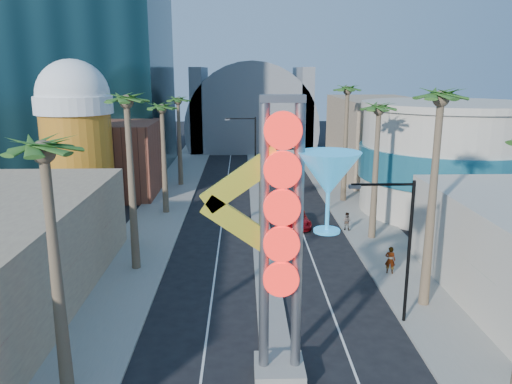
# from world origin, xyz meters

# --- Properties ---
(sidewalk_west) EXTENTS (5.00, 100.00, 0.15)m
(sidewalk_west) POSITION_xyz_m (-9.50, 35.00, 0.07)
(sidewalk_west) COLOR gray
(sidewalk_west) RESTS_ON ground
(sidewalk_east) EXTENTS (5.00, 100.00, 0.15)m
(sidewalk_east) POSITION_xyz_m (9.50, 35.00, 0.07)
(sidewalk_east) COLOR gray
(sidewalk_east) RESTS_ON ground
(median) EXTENTS (1.60, 84.00, 0.15)m
(median) POSITION_xyz_m (0.00, 38.00, 0.07)
(median) COLOR gray
(median) RESTS_ON ground
(brick_filler_west) EXTENTS (10.00, 10.00, 8.00)m
(brick_filler_west) POSITION_xyz_m (-16.00, 38.00, 4.00)
(brick_filler_west) COLOR brown
(brick_filler_west) RESTS_ON ground
(filler_east) EXTENTS (10.00, 20.00, 10.00)m
(filler_east) POSITION_xyz_m (16.00, 48.00, 5.00)
(filler_east) COLOR #987A62
(filler_east) RESTS_ON ground
(beer_mug) EXTENTS (7.00, 7.00, 14.50)m
(beer_mug) POSITION_xyz_m (-17.00, 30.00, 7.84)
(beer_mug) COLOR orange
(beer_mug) RESTS_ON ground
(turquoise_building) EXTENTS (16.60, 16.60, 10.60)m
(turquoise_building) POSITION_xyz_m (18.00, 30.00, 5.25)
(turquoise_building) COLOR beige
(turquoise_building) RESTS_ON ground
(canopy) EXTENTS (22.00, 16.00, 22.00)m
(canopy) POSITION_xyz_m (0.00, 72.00, 4.31)
(canopy) COLOR slate
(canopy) RESTS_ON ground
(neon_sign) EXTENTS (6.53, 2.60, 12.55)m
(neon_sign) POSITION_xyz_m (0.82, 2.96, 7.31)
(neon_sign) COLOR gray
(neon_sign) RESTS_ON ground
(streetlight_0) EXTENTS (3.79, 0.25, 8.00)m
(streetlight_0) POSITION_xyz_m (0.55, 20.00, 4.88)
(streetlight_0) COLOR black
(streetlight_0) RESTS_ON ground
(streetlight_1) EXTENTS (3.79, 0.25, 8.00)m
(streetlight_1) POSITION_xyz_m (-0.55, 44.00, 4.88)
(streetlight_1) COLOR black
(streetlight_1) RESTS_ON ground
(streetlight_2) EXTENTS (3.45, 0.25, 8.00)m
(streetlight_2) POSITION_xyz_m (6.72, 8.00, 4.83)
(streetlight_2) COLOR black
(streetlight_2) RESTS_ON ground
(palm_0) EXTENTS (2.40, 2.40, 11.70)m
(palm_0) POSITION_xyz_m (-9.00, 2.00, 9.93)
(palm_0) COLOR brown
(palm_0) RESTS_ON ground
(palm_1) EXTENTS (2.40, 2.40, 12.70)m
(palm_1) POSITION_xyz_m (-9.00, 16.00, 10.82)
(palm_1) COLOR brown
(palm_1) RESTS_ON ground
(palm_2) EXTENTS (2.40, 2.40, 11.20)m
(palm_2) POSITION_xyz_m (-9.00, 30.00, 9.48)
(palm_2) COLOR brown
(palm_2) RESTS_ON ground
(palm_3) EXTENTS (2.40, 2.40, 11.20)m
(palm_3) POSITION_xyz_m (-9.00, 42.00, 9.48)
(palm_3) COLOR brown
(palm_3) RESTS_ON ground
(palm_5) EXTENTS (2.40, 2.40, 13.20)m
(palm_5) POSITION_xyz_m (9.00, 10.00, 11.27)
(palm_5) COLOR brown
(palm_5) RESTS_ON ground
(palm_6) EXTENTS (2.40, 2.40, 11.70)m
(palm_6) POSITION_xyz_m (9.00, 22.00, 9.93)
(palm_6) COLOR brown
(palm_6) RESTS_ON ground
(palm_7) EXTENTS (2.40, 2.40, 12.70)m
(palm_7) POSITION_xyz_m (9.00, 34.00, 10.82)
(palm_7) COLOR brown
(palm_7) RESTS_ON ground
(red_pickup) EXTENTS (2.49, 4.97, 1.35)m
(red_pickup) POSITION_xyz_m (3.10, 25.59, 0.68)
(red_pickup) COLOR #AD0D14
(red_pickup) RESTS_ON ground
(pedestrian_a) EXTENTS (0.80, 0.65, 1.88)m
(pedestrian_a) POSITION_xyz_m (8.29, 14.52, 1.09)
(pedestrian_a) COLOR gray
(pedestrian_a) RESTS_ON sidewalk_east
(pedestrian_b) EXTENTS (0.95, 0.89, 1.55)m
(pedestrian_b) POSITION_xyz_m (7.30, 23.97, 0.93)
(pedestrian_b) COLOR gray
(pedestrian_b) RESTS_ON sidewalk_east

